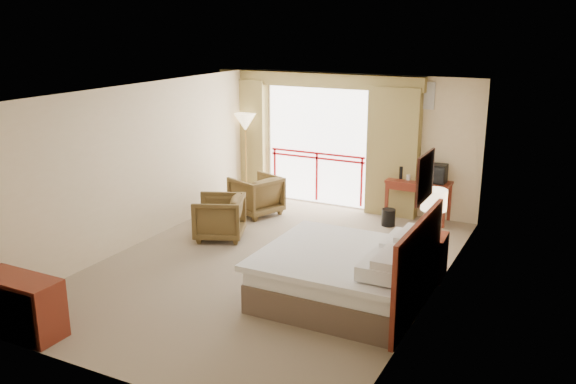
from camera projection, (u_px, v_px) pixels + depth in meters
The scene contains 29 objects.
floor at pixel (271, 265), 9.51m from camera, with size 7.00×7.00×0.00m, color #84745C.
ceiling at pixel (270, 92), 8.78m from camera, with size 7.00×7.00×0.00m, color white.
wall_back at pixel (355, 142), 12.15m from camera, with size 5.00×5.00×0.00m, color beige.
wall_front at pixel (105, 261), 6.14m from camera, with size 5.00×5.00×0.00m, color beige.
wall_left at pixel (140, 165), 10.24m from camera, with size 7.00×7.00×0.00m, color beige.
wall_right at pixel (437, 204), 8.05m from camera, with size 7.00×7.00×0.00m, color beige.
balcony_door at pixel (318, 146), 12.52m from camera, with size 2.40×2.40×0.00m, color white.
balcony_railing at pixel (317, 165), 12.61m from camera, with size 2.09×0.03×1.02m.
curtain_left at pixel (245, 138), 13.11m from camera, with size 1.00×0.26×2.50m, color olive.
curtain_right at pixel (393, 152), 11.67m from camera, with size 1.00×0.26×2.50m, color olive.
valance at pixel (316, 80), 12.07m from camera, with size 4.40×0.22×0.28m, color olive.
hvac_vent at pixel (421, 95), 11.28m from camera, with size 0.50×0.04×0.50m, color silver.
bed at pixel (347, 274), 8.24m from camera, with size 2.13×2.06×0.97m.
headboard at pixel (418, 268), 7.74m from camera, with size 0.06×2.10×1.30m, color maroon.
framed_art at pixel (425, 177), 7.41m from camera, with size 0.04×0.72×0.60m.
nightstand at pixel (429, 256), 9.03m from camera, with size 0.45×0.54×0.65m, color maroon.
table_lamp at pixel (434, 201), 8.84m from camera, with size 0.38×0.38×0.66m.
phone at pixel (425, 235), 8.82m from camera, with size 0.18×0.14×0.08m, color black.
desk at pixel (420, 189), 11.57m from camera, with size 1.19×0.57×0.78m.
tv at pixel (436, 174), 11.30m from camera, with size 0.39×0.31×0.35m.
coffee_maker at pixel (402, 172), 11.60m from camera, with size 0.12×0.12×0.25m, color black.
cup at pixel (408, 177), 11.52m from camera, with size 0.08×0.08×0.11m, color white.
wastebasket at pixel (388, 217), 11.32m from camera, with size 0.25×0.25×0.32m, color black.
armchair_far at pixel (256, 214), 12.04m from camera, with size 0.83×0.85×0.77m, color #4C3A1F.
armchair_near at pixel (220, 238), 10.71m from camera, with size 0.81×0.84×0.76m, color #4C3A1F.
side_table at pixel (221, 207), 11.38m from camera, with size 0.45×0.45×0.49m.
book at pixel (221, 199), 11.33m from camera, with size 0.16×0.22×0.02m, color white.
floor_lamp at pixel (245, 125), 12.76m from camera, with size 0.46×0.46×1.82m.
dresser at pixel (20, 306), 7.35m from camera, with size 1.10×0.47×0.74m.
Camera 1 is at (4.25, -7.76, 3.69)m, focal length 38.00 mm.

